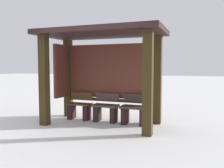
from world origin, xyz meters
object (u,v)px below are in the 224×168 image
at_px(bus_shelter, 101,57).
at_px(bench_center_inside, 106,110).
at_px(bench_left_inside, 80,108).
at_px(bench_right_inside, 134,112).

distance_m(bus_shelter, bench_center_inside, 1.39).
distance_m(bench_left_inside, bench_right_inside, 1.54).
bearing_deg(bus_shelter, bench_left_inside, 168.47).
relative_size(bus_shelter, bench_center_inside, 4.18).
xyz_separation_m(bus_shelter, bench_left_inside, (-0.70, 0.14, -1.39)).
height_order(bus_shelter, bench_center_inside, bus_shelter).
bearing_deg(bench_center_inside, bench_left_inside, 179.93).
relative_size(bench_left_inside, bench_right_inside, 0.98).
bearing_deg(bench_left_inside, bus_shelter, -11.53).
bearing_deg(bench_left_inside, bench_right_inside, -0.02).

